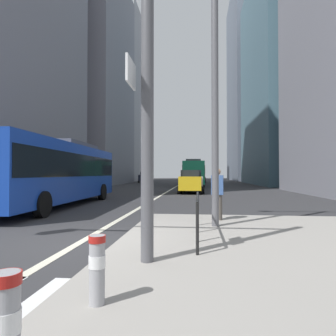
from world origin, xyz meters
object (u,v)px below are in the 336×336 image
Objects in this scene: city_bus_red_receding at (193,172)px; city_bus_red_distant at (198,173)px; bollard_front at (6,330)px; car_receding_far at (190,181)px; bollard_left at (97,266)px; pedestrian_walking at (217,191)px; car_receding_near at (193,181)px; car_oncoming_mid at (146,177)px; city_bus_blue_oncoming at (57,170)px; traffic_signal_gantry at (29,37)px; street_lamp_post at (215,49)px.

city_bus_red_receding is 1.10× the size of city_bus_red_distant.
city_bus_red_distant is 53.51m from bollard_front.
car_receding_far reaches higher than bollard_left.
car_receding_near is at bearing 93.99° from pedestrian_walking.
city_bus_red_distant is 10.03m from car_oncoming_mid.
city_bus_blue_oncoming is at bearing -119.98° from car_receding_near.
city_bus_blue_oncoming is 1.09× the size of city_bus_red_distant.
bollard_front is at bearing -80.64° from car_oncoming_mid.
bollard_front is (1.78, -3.12, -3.51)m from traffic_signal_gantry.
car_receding_far is 0.70× the size of traffic_signal_gantry.
street_lamp_post is 4.35m from pedestrian_walking.
car_receding_far is 21.53m from bollard_left.
traffic_signal_gantry is (4.07, -9.16, 2.29)m from city_bus_blue_oncoming.
city_bus_blue_oncoming is 1.46× the size of street_lamp_post.
street_lamp_post reaches higher than traffic_signal_gantry.
city_bus_blue_oncoming is 25.16m from city_bus_red_receding.
car_receding_near is 5.51× the size of bollard_left.
city_bus_red_distant is 1.65× the size of traffic_signal_gantry.
city_bus_blue_oncoming is at bearing 115.49° from bollard_front.
street_lamp_post reaches higher than bollard_left.
car_oncoming_mid is 0.71× the size of traffic_signal_gantry.
pedestrian_walking is at bearing -85.14° from car_receding_far.
street_lamp_post reaches higher than city_bus_red_distant.
bollard_left is at bearing -107.58° from street_lamp_post.
car_oncoming_mid and car_receding_near have the same top height.
pedestrian_walking reaches higher than bollard_front.
car_oncoming_mid is 1.02× the size of car_receding_far.
city_bus_red_distant is 2.46× the size of car_receding_near.
city_bus_blue_oncoming is 8.99m from pedestrian_walking.
city_bus_red_receding is 16.73m from car_oncoming_mid.
city_bus_blue_oncoming is at bearing 149.71° from pedestrian_walking.
city_bus_blue_oncoming is 12.42m from bollard_left.
car_receding_far is (0.02, -13.63, -0.85)m from city_bus_red_receding.
city_bus_red_distant is 29.75m from car_receding_near.
city_bus_blue_oncoming and city_bus_red_distant have the same top height.
bollard_left is at bearing -91.28° from car_receding_far.
car_receding_near is 0.79m from car_receding_far.
car_receding_near is at bearing 93.30° from street_lamp_post.
car_receding_far is (-0.66, -30.50, -0.84)m from city_bus_red_distant.
car_oncoming_mid is 29.16m from car_receding_far.
traffic_signal_gantry is 5.02m from bollard_front.
city_bus_blue_oncoming is 6.98× the size of pedestrian_walking.
city_bus_red_receding is 13.90× the size of bollard_front.
car_receding_near and car_receding_far have the same top height.
city_bus_red_receding is 7.05× the size of pedestrian_walking.
pedestrian_walking is (1.31, -28.84, -0.76)m from city_bus_red_receding.
city_bus_blue_oncoming reaches higher than bollard_left.
car_receding_far is at bearing 94.86° from pedestrian_walking.
bollard_left is at bearing -105.72° from pedestrian_walking.
traffic_signal_gantry is at bearing -128.26° from pedestrian_walking.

